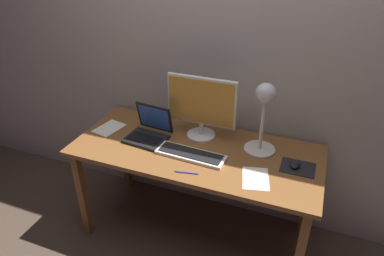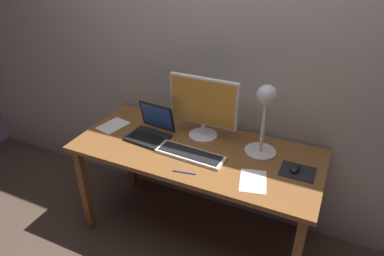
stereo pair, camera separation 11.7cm
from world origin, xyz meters
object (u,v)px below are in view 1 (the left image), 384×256
monitor (202,105)px  pen (187,173)px  laptop (150,129)px  mouse (295,164)px  desk_lamp (264,109)px  keyboard_main (191,154)px

monitor → pen: monitor is taller
laptop → mouse: laptop is taller
desk_lamp → mouse: bearing=-23.4°
mouse → keyboard_main: bearing=-169.0°
desk_lamp → monitor: bearing=175.6°
monitor → mouse: (0.64, -0.13, -0.22)m
keyboard_main → mouse: mouse is taller
monitor → mouse: bearing=-11.7°
keyboard_main → pen: size_ratio=3.19×
pen → mouse: bearing=26.9°
keyboard_main → desk_lamp: desk_lamp is taller
mouse → pen: size_ratio=0.69×
mouse → pen: bearing=-153.1°
pen → monitor: bearing=98.6°
keyboard_main → mouse: size_ratio=4.65×
keyboard_main → mouse: 0.63m
monitor → mouse: size_ratio=4.88×
desk_lamp → laptop: bearing=-172.0°
monitor → keyboard_main: 0.34m
keyboard_main → mouse: bearing=11.0°
pen → desk_lamp: bearing=48.8°
monitor → keyboard_main: bearing=-85.1°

